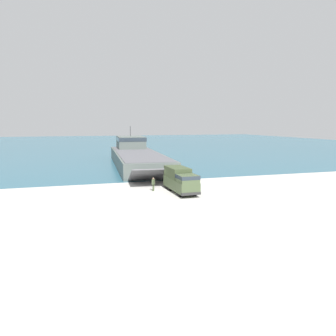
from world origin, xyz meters
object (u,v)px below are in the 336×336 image
at_px(landing_craft, 136,155).
at_px(military_truck, 181,180).
at_px(moored_boat_a, 128,147).
at_px(soldier_on_ramp, 153,183).

relative_size(landing_craft, military_truck, 6.04).
xyz_separation_m(military_truck, moored_boat_a, (6.62, 74.00, -1.06)).
bearing_deg(landing_craft, moored_boat_a, 86.31).
height_order(soldier_on_ramp, moored_boat_a, soldier_on_ramp).
xyz_separation_m(landing_craft, military_truck, (-0.35, -29.76, -0.37)).
relative_size(soldier_on_ramp, moored_boat_a, 0.23).
xyz_separation_m(landing_craft, soldier_on_ramp, (-3.35, -27.94, -0.96)).
xyz_separation_m(landing_craft, moored_boat_a, (6.28, 44.23, -1.43)).
relative_size(military_truck, soldier_on_ramp, 4.19).
bearing_deg(soldier_on_ramp, military_truck, 12.54).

